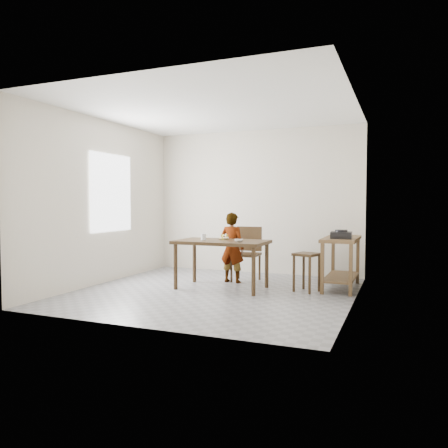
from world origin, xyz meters
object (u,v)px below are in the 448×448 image
at_px(child, 232,247).
at_px(dining_chair, 246,254).
at_px(stool, 307,272).
at_px(dining_table, 222,264).
at_px(prep_counter, 341,263).

xyz_separation_m(child, dining_chair, (0.17, 0.20, -0.13)).
distance_m(child, stool, 1.37).
bearing_deg(dining_table, dining_chair, 79.81).
bearing_deg(dining_chair, stool, -24.74).
relative_size(child, stool, 2.02).
xyz_separation_m(dining_table, stool, (1.27, 0.26, -0.08)).
height_order(child, stool, child).
xyz_separation_m(prep_counter, child, (-1.76, -0.15, 0.19)).
height_order(prep_counter, dining_chair, dining_chair).
bearing_deg(stool, dining_table, -168.45).
xyz_separation_m(prep_counter, dining_chair, (-1.59, 0.05, 0.06)).
xyz_separation_m(child, stool, (1.31, -0.29, -0.30)).
bearing_deg(dining_chair, dining_table, -101.66).
bearing_deg(child, stool, 173.08).
relative_size(dining_table, prep_counter, 1.17).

